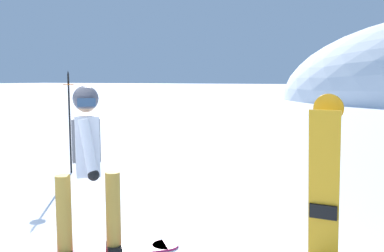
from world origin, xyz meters
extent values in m
cylinder|color=#D11E5B|center=(1.05, 1.18, 0.01)|extent=(0.28, 0.28, 0.02)
cube|color=black|center=(0.65, 0.82, 0.05)|extent=(0.27, 0.28, 0.06)
cylinder|color=#BC8E33|center=(0.65, 0.82, 0.43)|extent=(0.15, 0.15, 0.82)
cylinder|color=#BC8E33|center=(0.30, 0.49, 0.43)|extent=(0.15, 0.15, 0.82)
cube|color=silver|center=(0.47, 0.66, 1.13)|extent=(0.41, 0.41, 0.58)
cylinder|color=silver|center=(0.32, 0.83, 1.13)|extent=(0.20, 0.19, 0.57)
cylinder|color=silver|center=(0.63, 0.49, 1.13)|extent=(0.20, 0.19, 0.57)
sphere|color=black|center=(0.34, 0.87, 0.88)|extent=(0.11, 0.11, 0.11)
sphere|color=black|center=(0.67, 0.50, 0.88)|extent=(0.11, 0.11, 0.11)
cube|color=slate|center=(0.34, 0.80, 1.15)|extent=(0.33, 0.32, 0.44)
cube|color=slate|center=(0.27, 0.88, 1.07)|extent=(0.19, 0.18, 0.20)
sphere|color=tan|center=(0.47, 0.66, 1.56)|extent=(0.21, 0.21, 0.21)
sphere|color=#4C4C56|center=(0.47, 0.66, 1.59)|extent=(0.25, 0.25, 0.25)
cube|color=navy|center=(0.56, 0.56, 1.56)|extent=(0.15, 0.14, 0.08)
cube|color=orange|center=(2.62, 1.43, 0.75)|extent=(0.28, 0.26, 1.51)
cylinder|color=orange|center=(2.62, 1.54, 1.50)|extent=(0.28, 0.07, 0.28)
cube|color=black|center=(2.62, 1.46, 0.97)|extent=(0.25, 0.09, 0.15)
cube|color=black|center=(2.62, 1.46, 0.53)|extent=(0.25, 0.09, 0.15)
cylinder|color=black|center=(-2.27, 3.47, 0.93)|extent=(0.04, 0.04, 1.86)
cylinder|color=orange|center=(-2.27, 3.47, 1.68)|extent=(0.20, 0.20, 0.02)
cone|color=black|center=(-2.27, 3.47, 1.90)|extent=(0.04, 0.04, 0.08)
camera|label=1|loc=(3.13, -2.53, 1.78)|focal=38.76mm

